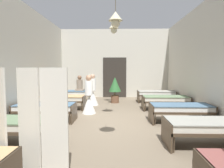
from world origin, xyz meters
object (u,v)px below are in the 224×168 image
(bed_left_row_2, at_px, (45,108))
(bed_right_row_3, at_px, (165,99))
(bed_right_row_4, at_px, (156,94))
(nurse_near_aisle, at_px, (89,100))
(patient_seated_primary, at_px, (80,85))
(nurse_mid_aisle, at_px, (93,94))
(bed_right_row_2, at_px, (181,109))
(potted_plant, at_px, (115,87))
(bed_right_row_1, at_px, (210,126))
(privacy_screen, at_px, (28,123))
(bed_left_row_1, at_px, (13,125))
(bed_left_row_3, at_px, (62,99))
(bed_left_row_4, at_px, (73,93))

(bed_left_row_2, distance_m, bed_right_row_3, 4.73)
(bed_right_row_4, relative_size, nurse_near_aisle, 1.28)
(patient_seated_primary, bearing_deg, bed_left_row_2, -95.16)
(bed_right_row_4, bearing_deg, patient_seated_primary, 178.94)
(nurse_mid_aisle, height_order, patient_seated_primary, nurse_mid_aisle)
(patient_seated_primary, bearing_deg, bed_right_row_4, -1.06)
(bed_right_row_2, distance_m, potted_plant, 4.13)
(bed_right_row_1, distance_m, nurse_near_aisle, 4.35)
(privacy_screen, bearing_deg, nurse_near_aisle, 106.48)
(bed_right_row_3, bearing_deg, nurse_mid_aisle, 162.88)
(privacy_screen, bearing_deg, nurse_mid_aisle, 108.20)
(bed_left_row_2, bearing_deg, bed_right_row_2, 0.00)
(bed_left_row_1, relative_size, bed_left_row_3, 1.00)
(bed_right_row_4, bearing_deg, bed_left_row_3, -156.30)
(bed_left_row_1, xyz_separation_m, bed_right_row_1, (4.33, 0.00, 0.00))
(bed_left_row_4, xyz_separation_m, nurse_mid_aisle, (1.17, -0.93, 0.09))
(bed_right_row_4, bearing_deg, bed_right_row_1, -90.00)
(bed_left_row_2, bearing_deg, nurse_near_aisle, 43.12)
(bed_left_row_4, bearing_deg, nurse_mid_aisle, -38.40)
(nurse_near_aisle, bearing_deg, nurse_mid_aisle, -177.63)
(bed_left_row_2, relative_size, bed_right_row_2, 1.00)
(bed_right_row_3, height_order, patient_seated_primary, patient_seated_primary)
(bed_right_row_4, bearing_deg, bed_right_row_3, -90.00)
(bed_left_row_3, distance_m, nurse_mid_aisle, 1.52)
(bed_right_row_1, relative_size, bed_left_row_2, 1.00)
(bed_left_row_2, xyz_separation_m, nurse_mid_aisle, (1.17, 2.87, 0.09))
(patient_seated_primary, height_order, privacy_screen, privacy_screen)
(bed_left_row_3, bearing_deg, bed_left_row_4, 90.00)
(nurse_mid_aisle, relative_size, potted_plant, 1.14)
(bed_right_row_4, height_order, privacy_screen, privacy_screen)
(bed_left_row_4, xyz_separation_m, privacy_screen, (0.95, -6.98, 0.41))
(patient_seated_primary, distance_m, privacy_screen, 7.08)
(bed_right_row_1, bearing_deg, bed_left_row_1, 180.00)
(bed_right_row_1, distance_m, bed_left_row_3, 5.76)
(potted_plant, bearing_deg, bed_right_row_4, 7.54)
(bed_left_row_4, distance_m, patient_seated_primary, 0.56)
(nurse_near_aisle, distance_m, potted_plant, 2.56)
(bed_right_row_2, xyz_separation_m, nurse_mid_aisle, (-3.16, 2.87, 0.09))
(bed_left_row_1, bearing_deg, bed_right_row_4, 52.79)
(bed_left_row_3, bearing_deg, bed_left_row_2, -90.00)
(bed_right_row_2, height_order, patient_seated_primary, patient_seated_primary)
(bed_right_row_2, bearing_deg, bed_left_row_2, 180.00)
(bed_left_row_2, relative_size, bed_left_row_3, 1.00)
(bed_right_row_1, bearing_deg, bed_right_row_3, 90.00)
(bed_right_row_2, relative_size, potted_plant, 1.46)
(bed_right_row_4, relative_size, potted_plant, 1.46)
(bed_left_row_2, xyz_separation_m, privacy_screen, (0.95, -3.18, 0.41))
(bed_right_row_3, xyz_separation_m, privacy_screen, (-3.38, -5.08, 0.41))
(bed_left_row_3, height_order, patient_seated_primary, patient_seated_primary)
(privacy_screen, bearing_deg, bed_left_row_3, 120.86)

